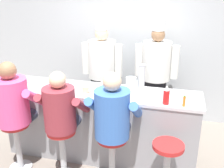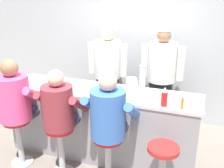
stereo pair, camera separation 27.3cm
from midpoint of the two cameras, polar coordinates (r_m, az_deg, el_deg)
ground_plane at (r=3.82m, az=-1.98°, el=-17.51°), size 20.00×20.00×0.00m
wall_back at (r=4.88m, az=5.82°, el=8.42°), size 10.00×0.06×2.70m
diner_counter at (r=3.78m, az=-0.33°, el=-8.59°), size 2.70×0.62×1.03m
ketchup_bottle_red at (r=3.14m, az=13.79°, el=-2.86°), size 0.08×0.08×0.24m
mustard_bottle_yellow at (r=3.31m, az=1.77°, el=-0.99°), size 0.07×0.07×0.24m
hot_sauce_bottle_orange at (r=3.13m, az=17.48°, el=-4.16°), size 0.03×0.03×0.14m
water_pitcher_clear at (r=3.47m, az=6.47°, el=-0.29°), size 0.16×0.13×0.20m
breakfast_plate at (r=3.63m, az=-9.27°, el=-0.98°), size 0.27×0.27×0.05m
cereal_bowl at (r=4.08m, az=-16.00°, el=1.00°), size 0.14×0.14×0.05m
coffee_mug_tan at (r=3.49m, az=-3.48°, el=-1.09°), size 0.14×0.09×0.09m
coffee_mug_white at (r=4.00m, az=-17.76°, el=0.74°), size 0.12×0.08×0.08m
cup_stack_steel at (r=3.55m, az=8.85°, el=1.31°), size 0.10×0.10×0.35m
napkin_dispenser_chrome at (r=3.47m, az=0.82°, el=-0.69°), size 0.13×0.08×0.14m
diner_seated_pink at (r=3.61m, az=-18.19°, el=-3.49°), size 0.64×0.63×1.51m
diner_seated_maroon at (r=3.28m, az=-9.03°, el=-5.73°), size 0.58×0.58×1.44m
diner_seated_blue at (r=3.04m, az=1.93°, el=-7.23°), size 0.62×0.61×1.48m
empty_stool_round at (r=3.16m, az=13.44°, el=-16.70°), size 0.36×0.36×0.70m
cook_in_whites_near at (r=4.58m, az=0.75°, el=3.49°), size 0.73×0.47×1.86m
cook_in_whites_far at (r=4.48m, az=12.49°, el=2.70°), size 0.73×0.47×1.87m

